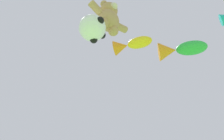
% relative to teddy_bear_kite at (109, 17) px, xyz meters
% --- Properties ---
extents(teddy_bear_kite, '(1.95, 0.86, 1.98)m').
position_rel_teddy_bear_kite_xyz_m(teddy_bear_kite, '(0.00, 0.00, 0.00)').
color(teddy_bear_kite, tan).
extents(soccer_ball_kite, '(1.06, 1.05, 0.97)m').
position_rel_teddy_bear_kite_xyz_m(soccer_ball_kite, '(-0.60, 0.15, -1.35)').
color(soccer_ball_kite, white).
extents(fish_kite_goldfin, '(1.67, 2.05, 0.79)m').
position_rel_teddy_bear_kite_xyz_m(fish_kite_goldfin, '(2.41, 1.12, 1.67)').
color(fish_kite_goldfin, yellow).
extents(fish_kite_emerald, '(2.07, 2.26, 0.90)m').
position_rel_teddy_bear_kite_xyz_m(fish_kite_emerald, '(3.83, -0.67, 0.65)').
color(fish_kite_emerald, green).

